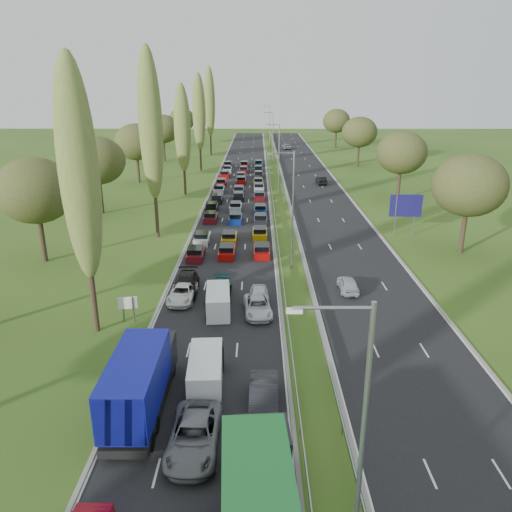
{
  "coord_description": "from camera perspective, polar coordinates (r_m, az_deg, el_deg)",
  "views": [
    {
      "loc": [
        0.99,
        -5.7,
        18.22
      ],
      "look_at": [
        0.81,
        42.37,
        1.5
      ],
      "focal_mm": 35.0,
      "sensor_mm": 36.0,
      "label": 1
    }
  ],
  "objects": [
    {
      "name": "near_car_6",
      "position": [
        27.83,
        -7.07,
        -19.71
      ],
      "size": [
        2.73,
        5.73,
        1.58
      ],
      "primitive_type": "imported",
      "rotation": [
        0.0,
        0.0,
        -0.02
      ],
      "color": "slate",
      "rests_on": "near_carriageway"
    },
    {
      "name": "white_van_front",
      "position": [
        32.47,
        -5.73,
        -12.81
      ],
      "size": [
        2.03,
        5.18,
        2.08
      ],
      "rotation": [
        0.0,
        0.0,
        0.05
      ],
      "color": "white",
      "rests_on": "near_carriageway"
    },
    {
      "name": "central_reservation",
      "position": [
        90.02,
        2.46,
        7.84
      ],
      "size": [
        2.36,
        215.0,
        0.32
      ],
      "color": "gray",
      "rests_on": "ground"
    },
    {
      "name": "near_car_10",
      "position": [
        41.55,
        0.2,
        -5.79
      ],
      "size": [
        2.58,
        4.91,
        1.32
      ],
      "primitive_type": "imported",
      "rotation": [
        0.0,
        0.0,
        0.09
      ],
      "color": "silver",
      "rests_on": "near_carriageway"
    },
    {
      "name": "woodland_right",
      "position": [
        76.66,
        17.98,
        10.37
      ],
      "size": [
        8.0,
        153.0,
        11.1
      ],
      "color": "#2D2116",
      "rests_on": "ground"
    },
    {
      "name": "near_car_3",
      "position": [
        46.17,
        -8.04,
        -3.17
      ],
      "size": [
        2.34,
        5.49,
        1.58
      ],
      "primitive_type": "imported",
      "rotation": [
        0.0,
        0.0,
        0.03
      ],
      "color": "black",
      "rests_on": "near_carriageway"
    },
    {
      "name": "poplar_row",
      "position": [
        75.14,
        -9.67,
        14.47
      ],
      "size": [
        2.8,
        127.8,
        22.44
      ],
      "color": "#2D2116",
      "rests_on": "ground"
    },
    {
      "name": "lamp_columns",
      "position": [
        84.66,
        2.63,
        10.86
      ],
      "size": [
        0.18,
        140.18,
        12.0
      ],
      "color": "gray",
      "rests_on": "ground"
    },
    {
      "name": "white_van_rear",
      "position": [
        42.02,
        -4.32,
        -5.06
      ],
      "size": [
        1.91,
        4.88,
        1.96
      ],
      "rotation": [
        0.0,
        0.0,
        0.07
      ],
      "color": "white",
      "rests_on": "near_carriageway"
    },
    {
      "name": "near_car_7",
      "position": [
        44.69,
        -4.29,
        -3.93
      ],
      "size": [
        2.33,
        4.96,
        1.4
      ],
      "primitive_type": "imported",
      "rotation": [
        0.0,
        0.0,
        -0.08
      ],
      "color": "#044542",
      "rests_on": "near_carriageway"
    },
    {
      "name": "direction_sign",
      "position": [
        64.94,
        16.75,
        5.33
      ],
      "size": [
        4.0,
        0.24,
        5.2
      ],
      "color": "gray",
      "rests_on": "ground"
    },
    {
      "name": "blue_lorry",
      "position": [
        30.22,
        -13.05,
        -13.67
      ],
      "size": [
        2.64,
        9.5,
        4.01
      ],
      "rotation": [
        0.0,
        0.0,
        0.0
      ],
      "color": "black",
      "rests_on": "near_carriageway"
    },
    {
      "name": "near_carriageway",
      "position": [
        90.12,
        -1.87,
        7.51
      ],
      "size": [
        10.5,
        215.0,
        0.04
      ],
      "primitive_type": "cube",
      "color": "black",
      "rests_on": "ground"
    },
    {
      "name": "far_carriageway",
      "position": [
        90.64,
        6.76,
        7.45
      ],
      "size": [
        10.5,
        215.0,
        0.04
      ],
      "primitive_type": "cube",
      "color": "black",
      "rests_on": "ground"
    },
    {
      "name": "far_car_1",
      "position": [
        96.38,
        7.47,
        8.58
      ],
      "size": [
        1.8,
        4.52,
        1.46
      ],
      "primitive_type": "imported",
      "rotation": [
        0.0,
        0.0,
        3.2
      ],
      "color": "black",
      "rests_on": "far_carriageway"
    },
    {
      "name": "near_car_9",
      "position": [
        30.36,
        0.9,
        -15.79
      ],
      "size": [
        1.81,
        4.9,
        1.6
      ],
      "primitive_type": "imported",
      "rotation": [
        0.0,
        0.0,
        -0.02
      ],
      "color": "black",
      "rests_on": "near_carriageway"
    },
    {
      "name": "traffic_queue_fill",
      "position": [
        85.21,
        -1.99,
        7.13
      ],
      "size": [
        9.11,
        68.62,
        0.8
      ],
      "color": "#590F14",
      "rests_on": "ground"
    },
    {
      "name": "ground",
      "position": [
        87.68,
        2.52,
        7.17
      ],
      "size": [
        260.0,
        260.0,
        0.0
      ],
      "primitive_type": "plane",
      "color": "#2D4E18",
      "rests_on": "ground"
    },
    {
      "name": "woodland_left",
      "position": [
        72.85,
        -18.47,
        9.9
      ],
      "size": [
        8.0,
        166.0,
        11.1
      ],
      "color": "#2D2116",
      "rests_on": "ground"
    },
    {
      "name": "far_car_0",
      "position": [
        46.75,
        10.48,
        -3.17
      ],
      "size": [
        1.64,
        4.01,
        1.36
      ],
      "primitive_type": "imported",
      "rotation": [
        0.0,
        0.0,
        3.15
      ],
      "color": "#ACB0B6",
      "rests_on": "far_carriageway"
    },
    {
      "name": "near_car_12",
      "position": [
        43.47,
        0.33,
        -4.58
      ],
      "size": [
        1.64,
        4.03,
        1.37
      ],
      "primitive_type": "imported",
      "rotation": [
        0.0,
        0.0,
        0.0
      ],
      "color": "silver",
      "rests_on": "near_carriageway"
    },
    {
      "name": "info_sign",
      "position": [
        41.36,
        -14.43,
        -5.5
      ],
      "size": [
        1.49,
        0.36,
        2.1
      ],
      "color": "gray",
      "rests_on": "ground"
    },
    {
      "name": "near_car_2",
      "position": [
        44.51,
        -8.41,
        -4.24
      ],
      "size": [
        2.44,
        4.89,
        1.33
      ],
      "primitive_type": "imported",
      "rotation": [
        0.0,
        0.0,
        -0.05
      ],
      "color": "white",
      "rests_on": "near_carriageway"
    },
    {
      "name": "far_car_2",
      "position": [
        148.72,
        3.52,
        12.4
      ],
      "size": [
        2.7,
        5.38,
        1.46
      ],
      "primitive_type": "imported",
      "rotation": [
        0.0,
        0.0,
        3.19
      ],
      "color": "gray",
      "rests_on": "far_carriageway"
    }
  ]
}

